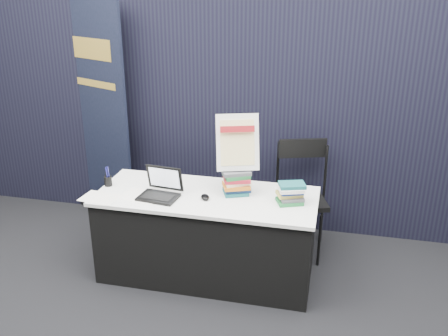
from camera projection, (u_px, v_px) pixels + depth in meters
floor at (189, 312)px, 3.85m from camera, size 8.00×8.00×0.00m
wall_back at (270, 26)px, 6.83m from camera, size 8.00×0.02×3.50m
drape_partition at (234, 109)px, 4.85m from camera, size 6.00×0.08×2.40m
display_table at (207, 235)px, 4.21m from camera, size 1.80×0.75×0.75m
laptop at (160, 190)px, 4.02m from camera, size 0.33×0.28×0.24m
mouse at (205, 197)px, 3.99m from camera, size 0.10×0.12×0.03m
brochure_left at (100, 198)px, 4.01m from camera, size 0.32×0.24×0.00m
brochure_mid at (142, 195)px, 4.05m from camera, size 0.36×0.28×0.00m
brochure_right at (139, 197)px, 4.03m from camera, size 0.33×0.26×0.00m
pen_cup at (108, 181)px, 4.23m from camera, size 0.08×0.08×0.08m
book_stack_tall at (236, 182)px, 4.05m from camera, size 0.26×0.23×0.20m
book_stack_short at (290, 193)px, 3.90m from camera, size 0.23×0.21×0.16m
info_sign at (238, 143)px, 3.96m from camera, size 0.37×0.23×0.47m
pullup_banner at (97, 122)px, 5.12m from camera, size 0.92×0.47×2.26m
stacking_chair at (299, 193)px, 4.54m from camera, size 0.58×0.59×1.03m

